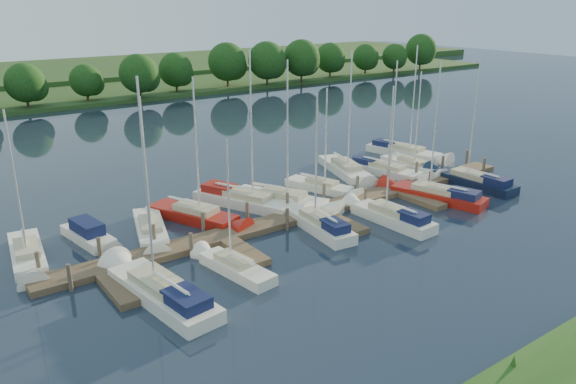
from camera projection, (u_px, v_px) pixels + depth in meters
ground at (396, 251)px, 35.18m from camera, size 260.00×260.00×0.00m
dock at (323, 214)px, 40.72m from camera, size 40.00×6.00×0.40m
mooring_pilings at (313, 204)px, 41.45m from camera, size 38.24×2.84×2.00m
far_shore at (64, 92)px, 92.60m from camera, size 180.00×30.00×0.60m
distant_hill at (29, 74)px, 111.64m from camera, size 220.00×40.00×1.40m
treeline at (114, 76)px, 83.78m from camera, size 145.98×9.32×8.11m
sailboat_n_0 at (28, 257)px, 33.76m from camera, size 2.58×7.61×9.63m
motorboat at (89, 237)px, 36.36m from camera, size 2.33×5.67×1.77m
sailboat_n_2 at (151, 231)px, 37.53m from camera, size 3.60×7.65×9.64m
sailboat_n_3 at (197, 218)px, 39.77m from camera, size 4.56×8.12×10.65m
sailboat_n_4 at (248, 202)px, 42.63m from camera, size 5.56×9.34×12.17m
sailboat_n_5 at (284, 202)px, 42.83m from camera, size 5.31×8.66×11.40m
sailboat_n_6 at (323, 188)px, 46.09m from camera, size 3.36×6.87×8.78m
sailboat_n_7 at (346, 171)px, 50.45m from camera, size 4.22×8.92×11.29m
sailboat_n_8 at (386, 171)px, 50.28m from camera, size 3.49×8.30×10.45m
sailboat_n_9 at (412, 166)px, 51.88m from camera, size 2.11×7.34×9.29m
sailboat_n_10 at (406, 153)px, 56.24m from camera, size 3.81×8.96×11.23m
sailboat_s_0 at (160, 293)px, 29.52m from camera, size 3.25×9.54×12.03m
sailboat_s_1 at (234, 268)px, 32.39m from camera, size 2.28×6.37×8.20m
sailboat_s_2 at (318, 225)px, 38.26m from camera, size 2.47×7.55×9.75m
sailboat_s_3 at (391, 218)px, 39.53m from camera, size 2.14×7.69×10.02m
sailboat_s_4 at (435, 196)px, 44.03m from camera, size 4.02×8.69×11.05m
sailboat_s_5 at (472, 182)px, 47.34m from camera, size 2.22×8.47×10.89m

